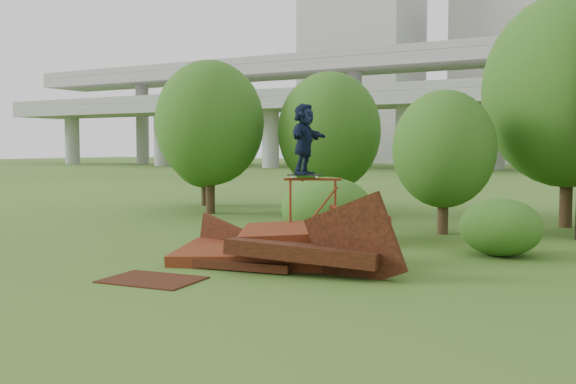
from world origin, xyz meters
The scene contains 15 objects.
ground centered at (0.00, 0.00, 0.00)m, with size 240.00×240.00×0.00m, color #2D5116.
scrap_pile centered at (-0.64, 1.54, 0.36)m, with size 5.89×3.30×2.22m.
grind_rail centered at (-0.45, 2.57, 1.21)m, with size 1.22×0.70×1.91m.
skateboard centered at (-0.63, 2.47, 1.98)m, with size 0.80×0.57×0.08m.
skater centered at (-0.63, 2.47, 2.82)m, with size 1.53×0.49×1.65m, color black.
flat_plate centered at (-2.08, -1.19, 0.01)m, with size 1.85×1.32×0.03m, color #33160B.
tree_0 centered at (-8.71, 9.78, 3.57)m, with size 4.28×4.28×6.03m.
tree_1 centered at (-4.34, 11.54, 3.23)m, with size 3.96×3.96×5.52m.
tree_2 centered at (1.01, 8.34, 2.57)m, with size 3.09×3.09×4.35m.
tree_3 centered at (4.07, 11.94, 4.46)m, with size 5.49×5.49×7.62m.
tree_6 centered at (-10.98, 12.48, 2.68)m, with size 3.27×3.27×4.57m.
shrub_left centered at (-1.41, 5.31, 0.90)m, with size 2.61×2.41×1.80m, color #1F4211.
shrub_right centered at (3.33, 5.13, 0.70)m, with size 1.97×1.81×1.40m, color #1F4211.
building_left centered at (-38.00, 95.00, 17.50)m, with size 18.00×16.00×35.00m, color #9E9E99.
building_right centered at (-16.00, 102.00, 14.00)m, with size 14.00×14.00×28.00m, color #9E9E99.
Camera 1 is at (6.38, -10.76, 2.62)m, focal length 40.00 mm.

